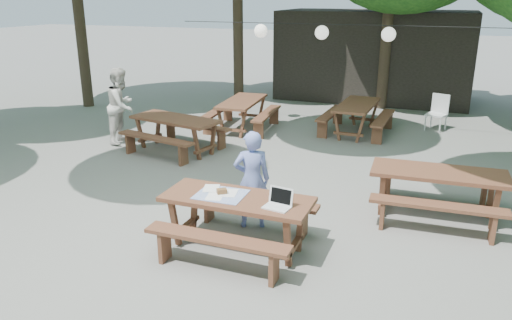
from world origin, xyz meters
The scene contains 13 objects.
ground centered at (0.00, 0.00, 0.00)m, with size 80.00×80.00×0.00m, color slate.
pavilion centered at (0.50, 10.50, 1.40)m, with size 6.00×3.00×2.80m, color black.
main_picnic_table centered at (0.39, -0.72, 0.39)m, with size 2.00×1.58×0.75m.
picnic_table_nw centered at (-2.60, 2.88, 0.39)m, with size 2.18×1.93×0.75m.
picnic_table_ne centered at (2.86, 1.33, 0.39)m, with size 2.04×1.67×0.75m.
picnic_table_far_w centered at (-1.98, 5.13, 0.39)m, with size 1.73×2.06×0.75m.
picnic_table_far_e centered at (0.81, 5.78, 0.39)m, with size 1.65×2.03×0.75m.
woman centered at (0.32, -0.01, 0.74)m, with size 0.54×0.35×1.47m, color #7384D1.
second_person centered at (-4.10, 3.05, 0.87)m, with size 0.84×0.66×1.74m, color silver.
plastic_chair centered at (2.66, 6.83, 0.26)m, with size 0.56×0.56×0.90m.
laptop centered at (1.00, -0.81, 0.81)m, with size 0.36×0.31×0.24m.
tabletop_clutter centered at (0.15, -0.71, 0.76)m, with size 0.69×0.59×0.08m.
paper_lanterns centered at (-0.19, 6.00, 2.40)m, with size 9.00×0.34×0.38m.
Camera 1 is at (2.82, -6.32, 3.31)m, focal length 35.00 mm.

